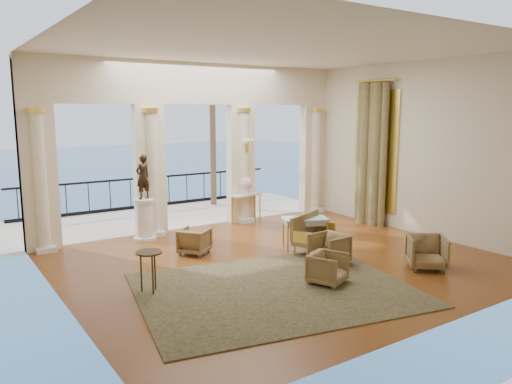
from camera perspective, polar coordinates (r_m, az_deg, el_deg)
floor at (r=10.98m, az=2.81°, el=-7.91°), size 9.00×9.00×0.00m
room_walls at (r=9.62m, az=6.95°, el=7.02°), size 9.00×9.00×9.00m
arcade at (r=13.76m, az=-6.68°, el=6.50°), size 9.00×0.56×4.50m
terrace at (r=15.88m, az=-9.77°, el=-2.78°), size 10.00×3.60×0.10m
balustrade at (r=17.24m, az=-11.99°, el=-0.33°), size 9.00×0.06×1.03m
palm_tree at (r=17.15m, az=-5.04°, el=12.14°), size 2.00×2.00×4.50m
curtain at (r=14.52m, az=13.01°, el=4.25°), size 0.33×1.40×4.09m
window_frame at (r=14.65m, az=13.52°, el=4.59°), size 0.04×1.60×3.40m
wall_sconce at (r=14.20m, az=-1.02°, el=5.22°), size 0.30×0.11×0.33m
rug at (r=9.31m, az=2.16°, el=-11.08°), size 5.55×4.70×0.02m
armchair_a at (r=9.62m, az=8.20°, el=-8.49°), size 0.82×0.80×0.65m
armchair_b at (r=10.98m, az=18.94°, el=-6.34°), size 1.02×1.01×0.77m
armchair_c at (r=10.86m, az=8.34°, el=-6.26°), size 0.69×0.73×0.71m
armchair_d at (r=11.54m, az=-7.04°, el=-5.44°), size 0.86×0.86×0.65m
settee at (r=11.75m, az=6.25°, el=-4.64°), size 1.41×1.02×0.86m
game_table at (r=11.95m, az=5.63°, el=-3.31°), size 1.19×0.95×0.72m
pedestal at (r=12.92m, az=-12.62°, el=-3.16°), size 0.57×0.57×1.05m
statue at (r=12.73m, az=-12.80°, el=1.70°), size 0.47×0.38×1.12m
console_table at (r=14.42m, az=-1.16°, el=-0.78°), size 0.96×0.55×0.86m
urn at (r=14.35m, az=-1.17°, el=0.88°), size 0.36×0.36×0.48m
side_table at (r=9.19m, az=-12.12°, el=-7.32°), size 0.47×0.47×0.77m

